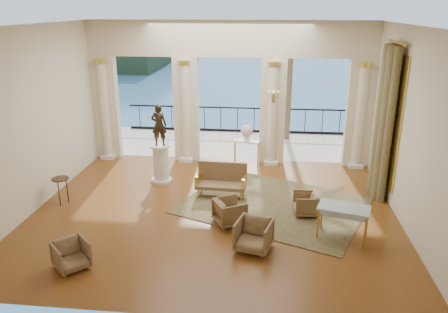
# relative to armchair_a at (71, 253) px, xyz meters

# --- Properties ---
(floor) EXTENTS (9.00, 9.00, 0.00)m
(floor) POSITION_rel_armchair_a_xyz_m (2.47, 2.80, -0.32)
(floor) COLOR #4D2611
(floor) RESTS_ON ground
(room_walls) EXTENTS (9.00, 9.00, 9.00)m
(room_walls) POSITION_rel_armchair_a_xyz_m (2.47, 1.68, 2.56)
(room_walls) COLOR #EFE5C8
(room_walls) RESTS_ON ground
(arcade) EXTENTS (9.00, 0.56, 4.50)m
(arcade) POSITION_rel_armchair_a_xyz_m (2.47, 6.62, 2.27)
(arcade) COLOR beige
(arcade) RESTS_ON ground
(terrace) EXTENTS (10.00, 3.60, 0.10)m
(terrace) POSITION_rel_armchair_a_xyz_m (2.47, 8.60, -0.37)
(terrace) COLOR #BEAF9D
(terrace) RESTS_ON ground
(balustrade) EXTENTS (9.00, 0.06, 1.03)m
(balustrade) POSITION_rel_armchair_a_xyz_m (2.47, 10.20, 0.09)
(balustrade) COLOR black
(balustrade) RESTS_ON terrace
(palm_tree) EXTENTS (2.00, 2.00, 4.50)m
(palm_tree) POSITION_rel_armchair_a_xyz_m (4.47, 9.40, 3.77)
(palm_tree) COLOR #4C3823
(palm_tree) RESTS_ON terrace
(headland) EXTENTS (22.00, 18.00, 6.00)m
(headland) POSITION_rel_armchair_a_xyz_m (-27.53, 72.80, -3.32)
(headland) COLOR black
(headland) RESTS_ON sea
(sea) EXTENTS (160.00, 160.00, 0.00)m
(sea) POSITION_rel_armchair_a_xyz_m (2.47, 62.80, -6.32)
(sea) COLOR #255898
(sea) RESTS_ON ground
(curtain) EXTENTS (0.33, 1.40, 4.09)m
(curtain) POSITION_rel_armchair_a_xyz_m (6.75, 4.30, 1.70)
(curtain) COLOR brown
(curtain) RESTS_ON ground
(window_frame) EXTENTS (0.04, 1.60, 3.40)m
(window_frame) POSITION_rel_armchair_a_xyz_m (6.94, 4.30, 1.78)
(window_frame) COLOR gold
(window_frame) RESTS_ON room_walls
(wall_sconce) EXTENTS (0.30, 0.11, 0.33)m
(wall_sconce) POSITION_rel_armchair_a_xyz_m (3.87, 6.31, 1.91)
(wall_sconce) COLOR gold
(wall_sconce) RESTS_ON arcade
(rug) EXTENTS (5.39, 4.86, 0.02)m
(rug) POSITION_rel_armchair_a_xyz_m (3.97, 3.31, -0.31)
(rug) COLOR #31371C
(rug) RESTS_ON ground
(armchair_a) EXTENTS (0.84, 0.84, 0.63)m
(armchair_a) POSITION_rel_armchair_a_xyz_m (0.00, 0.00, 0.00)
(armchair_a) COLOR #4E3A24
(armchair_a) RESTS_ON ground
(armchair_b) EXTENTS (0.86, 0.83, 0.73)m
(armchair_b) POSITION_rel_armchair_a_xyz_m (3.53, 1.08, 0.05)
(armchair_b) COLOR #4E3A24
(armchair_b) RESTS_ON ground
(armchair_c) EXTENTS (0.61, 0.64, 0.62)m
(armchair_c) POSITION_rel_armchair_a_xyz_m (4.75, 2.87, -0.01)
(armchair_c) COLOR #4E3A24
(armchair_c) RESTS_ON ground
(armchair_d) EXTENTS (0.86, 0.88, 0.68)m
(armchair_d) POSITION_rel_armchair_a_xyz_m (2.92, 2.17, 0.02)
(armchair_d) COLOR #4E3A24
(armchair_d) RESTS_ON ground
(settee) EXTENTS (1.38, 0.64, 0.89)m
(settee) POSITION_rel_armchair_a_xyz_m (2.54, 3.84, 0.13)
(settee) COLOR #4E3A24
(settee) RESTS_ON ground
(game_table) EXTENTS (1.22, 0.88, 0.75)m
(game_table) POSITION_rel_armchair_a_xyz_m (5.47, 1.78, 0.36)
(game_table) COLOR #A3BCCE
(game_table) RESTS_ON ground
(pedestal) EXTENTS (0.61, 0.61, 1.12)m
(pedestal) POSITION_rel_armchair_a_xyz_m (0.67, 4.60, 0.22)
(pedestal) COLOR silver
(pedestal) RESTS_ON ground
(statue) EXTENTS (0.44, 0.30, 1.19)m
(statue) POSITION_rel_armchair_a_xyz_m (0.67, 4.60, 1.40)
(statue) COLOR #302215
(statue) RESTS_ON pedestal
(console_table) EXTENTS (0.89, 0.51, 0.80)m
(console_table) POSITION_rel_armchair_a_xyz_m (3.07, 6.35, 0.35)
(console_table) COLOR silver
(console_table) RESTS_ON ground
(urn) EXTENTS (0.39, 0.39, 0.51)m
(urn) POSITION_rel_armchair_a_xyz_m (3.07, 6.35, 0.78)
(urn) COLOR white
(urn) RESTS_ON console_table
(side_table) EXTENTS (0.44, 0.44, 0.71)m
(side_table) POSITION_rel_armchair_a_xyz_m (-1.53, 2.82, 0.29)
(side_table) COLOR black
(side_table) RESTS_ON ground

